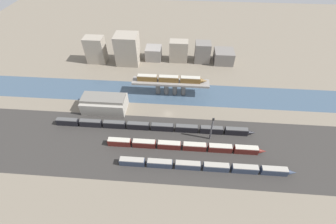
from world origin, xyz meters
TOP-DOWN VIEW (x-y plane):
  - ground_plane at (0.00, 0.00)m, footprint 400.00×400.00m
  - railbed_yard at (0.00, -24.00)m, footprint 280.00×42.00m
  - river_water at (0.00, 19.14)m, footprint 320.00×21.73m
  - bridge at (0.00, 19.14)m, footprint 48.01×7.65m
  - train_on_bridge at (0.42, 19.14)m, footprint 43.40×3.19m
  - train_yard_near at (19.83, -35.58)m, footprint 82.23×2.96m
  - train_yard_mid at (10.02, -24.51)m, footprint 79.87×3.03m
  - train_yard_far at (-7.75, -12.64)m, footprint 109.39×2.73m
  - warehouse_building at (-38.03, 1.60)m, footprint 25.51×13.48m
  - signal_tower at (23.27, -17.02)m, footprint 1.00×0.85m
  - city_block_far_left at (-58.76, 54.37)m, footprint 13.93×9.58m
  - city_block_left at (-34.49, 54.65)m, footprint 16.52×14.29m
  - city_block_center at (-16.08, 61.61)m, footprint 11.82×11.94m
  - city_block_right at (3.37, 60.30)m, footprint 13.70×8.40m
  - city_block_far_right at (21.44, 60.88)m, footprint 11.44×10.22m
  - city_block_tall at (37.75, 60.59)m, footprint 14.38×13.71m

SIDE VIEW (x-z plane):
  - ground_plane at x=0.00m, z-range 0.00..0.00m
  - river_water at x=0.00m, z-range 0.00..0.01m
  - railbed_yard at x=0.00m, z-range 0.00..0.01m
  - train_yard_near at x=19.83m, z-range -0.03..3.92m
  - train_yard_mid at x=10.02m, z-range -0.03..4.04m
  - train_yard_far at x=-7.75m, z-range -0.03..4.15m
  - warehouse_building at x=-38.03m, z-range -0.23..9.20m
  - city_block_tall at x=37.75m, z-range 0.00..9.57m
  - city_block_center at x=-16.08m, z-range 0.00..9.61m
  - bridge at x=0.00m, z-range 2.49..12.24m
  - city_block_far_right at x=21.44m, z-range 0.00..15.16m
  - signal_tower at x=23.27m, z-range -0.01..15.32m
  - city_block_right at x=3.37m, z-range 0.00..16.12m
  - city_block_far_left at x=-58.76m, z-range 0.00..19.59m
  - city_block_left at x=-34.49m, z-range 0.00..22.27m
  - train_on_bridge at x=0.42m, z-range 9.70..13.43m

